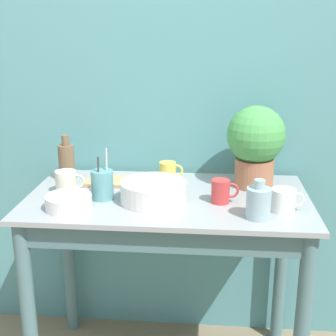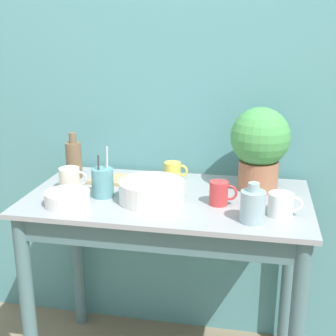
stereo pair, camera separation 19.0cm
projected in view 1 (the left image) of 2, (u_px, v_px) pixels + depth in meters
The scene contains 13 objects.
wall_back at pixel (175, 101), 2.20m from camera, with size 6.00×0.05×2.40m.
counter_table at pixel (168, 240), 1.97m from camera, with size 1.16×0.64×0.86m.
potted_plant at pixel (256, 142), 1.99m from camera, with size 0.25×0.25×0.35m.
bowl_wash_large at pixel (153, 192), 1.86m from camera, with size 0.26×0.26×0.09m.
bottle_tall at pixel (67, 162), 2.10m from camera, with size 0.07×0.07×0.21m.
bottle_short at pixel (258, 202), 1.70m from camera, with size 0.09×0.09×0.15m.
mug_red at pixel (221, 191), 1.85m from camera, with size 0.11×0.07×0.09m.
mug_yellow at pixel (168, 171), 2.13m from camera, with size 0.11×0.08×0.08m.
mug_cream at pixel (67, 182), 1.96m from camera, with size 0.12×0.09×0.10m.
mug_white at pixel (284, 200), 1.77m from camera, with size 0.13×0.09×0.09m.
bowl_small_enamel_white at pixel (69, 202), 1.79m from camera, with size 0.18×0.18×0.05m.
utensil_cup at pixel (102, 185), 1.89m from camera, with size 0.09×0.09×0.21m.
tray_board at pixel (113, 181), 2.09m from camera, with size 0.24×0.14×0.02m.
Camera 1 is at (0.16, -1.49, 1.54)m, focal length 50.00 mm.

